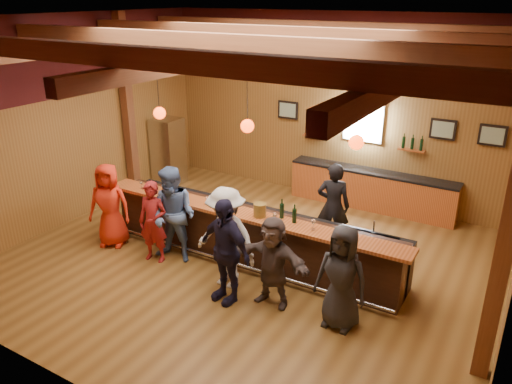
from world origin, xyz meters
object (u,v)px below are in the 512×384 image
(customer_orange, at_px, (110,205))
(customer_brown, at_px, (273,262))
(customer_denim, at_px, (174,215))
(back_bar_cabinet, at_px, (371,190))
(stainless_fridge, at_px, (168,151))
(customer_redvest, at_px, (153,222))
(bottle_a, at_px, (282,211))
(customer_white, at_px, (226,238))
(customer_dark, at_px, (342,278))
(ice_bucket, at_px, (260,210))
(customer_navy, at_px, (225,251))
(bartender, at_px, (333,206))
(bar_counter, at_px, (253,234))

(customer_orange, relative_size, customer_brown, 1.11)
(customer_denim, bearing_deg, back_bar_cabinet, 54.11)
(customer_denim, bearing_deg, stainless_fridge, 124.64)
(customer_redvest, relative_size, bottle_a, 4.46)
(customer_orange, distance_m, customer_brown, 3.88)
(back_bar_cabinet, distance_m, customer_white, 4.77)
(back_bar_cabinet, relative_size, customer_dark, 2.35)
(customer_denim, height_order, customer_dark, customer_denim)
(customer_orange, bearing_deg, customer_redvest, -26.52)
(customer_redvest, relative_size, ice_bucket, 6.48)
(customer_brown, bearing_deg, customer_navy, -156.74)
(customer_navy, bearing_deg, bartender, 86.26)
(bar_counter, height_order, ice_bucket, ice_bucket)
(customer_white, relative_size, customer_brown, 1.18)
(back_bar_cabinet, height_order, customer_redvest, customer_redvest)
(customer_orange, bearing_deg, customer_dark, -25.82)
(customer_redvest, xyz_separation_m, customer_denim, (0.34, 0.21, 0.14))
(bar_counter, xyz_separation_m, customer_denim, (-1.27, -0.80, 0.42))
(customer_white, bearing_deg, customer_brown, -1.32)
(customer_denim, bearing_deg, customer_white, -17.12)
(stainless_fridge, xyz_separation_m, customer_denim, (2.84, -3.25, 0.05))
(ice_bucket, bearing_deg, back_bar_cabinet, 77.77)
(customer_redvest, distance_m, customer_brown, 2.68)
(customer_orange, relative_size, bottle_a, 4.83)
(customer_navy, bearing_deg, customer_white, 134.02)
(customer_redvest, bearing_deg, customer_navy, -23.21)
(ice_bucket, bearing_deg, customer_redvest, -160.62)
(stainless_fridge, bearing_deg, customer_denim, -48.81)
(customer_navy, bearing_deg, customer_redvest, -179.31)
(stainless_fridge, relative_size, ice_bucket, 7.22)
(back_bar_cabinet, xyz_separation_m, stainless_fridge, (-5.30, -1.12, 0.42))
(customer_brown, height_order, ice_bucket, customer_brown)
(bartender, bearing_deg, customer_brown, 72.40)
(ice_bucket, xyz_separation_m, bottle_a, (0.37, 0.15, 0.02))
(customer_redvest, relative_size, customer_brown, 1.02)
(stainless_fridge, xyz_separation_m, customer_redvest, (2.50, -3.46, -0.09))
(bar_counter, xyz_separation_m, ice_bucket, (0.34, -0.32, 0.71))
(customer_brown, bearing_deg, back_bar_cabinet, 89.70)
(back_bar_cabinet, xyz_separation_m, customer_dark, (1.07, -4.70, 0.38))
(back_bar_cabinet, distance_m, customer_redvest, 5.38)
(customer_white, relative_size, ice_bucket, 7.46)
(bar_counter, relative_size, customer_dark, 3.70)
(customer_orange, xyz_separation_m, customer_navy, (3.14, -0.49, 0.05))
(customer_denim, bearing_deg, bottle_a, 10.95)
(customer_redvest, relative_size, customer_navy, 0.87)
(stainless_fridge, xyz_separation_m, bottle_a, (4.83, -2.62, 0.35))
(ice_bucket, bearing_deg, customer_white, -108.43)
(customer_brown, distance_m, bottle_a, 1.13)
(stainless_fridge, distance_m, customer_navy, 5.90)
(back_bar_cabinet, distance_m, bottle_a, 3.85)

